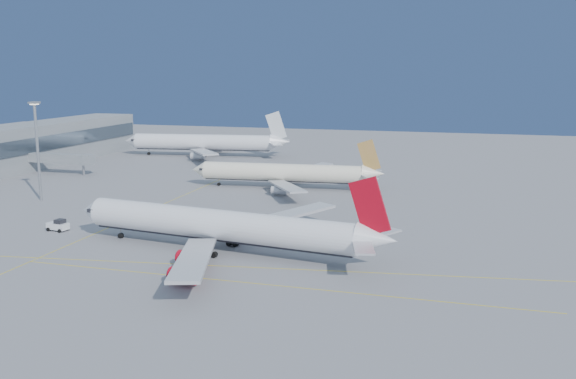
# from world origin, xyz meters

# --- Properties ---
(ground) EXTENTS (500.00, 500.00, 0.00)m
(ground) POSITION_xyz_m (0.00, 0.00, 0.00)
(ground) COLOR slate
(ground) RESTS_ON ground
(terminal) EXTENTS (18.40, 110.00, 15.00)m
(terminal) POSITION_xyz_m (-114.93, 85.00, 7.51)
(terminal) COLOR gray
(terminal) RESTS_ON ground
(jet_bridge) EXTENTS (23.60, 3.60, 6.90)m
(jet_bridge) POSITION_xyz_m (-93.11, 72.00, 5.17)
(jet_bridge) COLOR gray
(jet_bridge) RESTS_ON ground
(taxiway_lines) EXTENTS (118.86, 140.00, 0.02)m
(taxiway_lines) POSITION_xyz_m (-14.71, 6.34, 0.01)
(taxiway_lines) COLOR #D8BF0C
(taxiway_lines) RESTS_ON ground
(airliner_virgin) EXTENTS (67.47, 60.11, 16.66)m
(airliner_virgin) POSITION_xyz_m (-8.62, 1.66, 5.02)
(airliner_virgin) COLOR white
(airliner_virgin) RESTS_ON ground
(airliner_etihad) EXTENTS (57.18, 52.65, 14.92)m
(airliner_etihad) POSITION_xyz_m (-15.93, 68.22, 4.54)
(airliner_etihad) COLOR #ECE4C9
(airliner_etihad) RESTS_ON ground
(airliner_third) EXTENTS (67.66, 61.89, 18.16)m
(airliner_third) POSITION_xyz_m (-65.85, 126.06, 5.50)
(airliner_third) COLOR white
(airliner_third) RESTS_ON ground
(pushback_tug) EXTENTS (4.84, 3.33, 2.57)m
(pushback_tug) POSITION_xyz_m (-48.94, 6.78, 1.19)
(pushback_tug) COLOR white
(pushback_tug) RESTS_ON ground
(light_mast) EXTENTS (2.24, 2.24, 25.95)m
(light_mast) POSITION_xyz_m (-73.27, 33.34, 15.32)
(light_mast) COLOR gray
(light_mast) RESTS_ON ground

